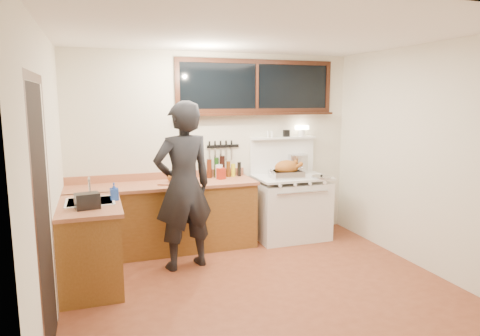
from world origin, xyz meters
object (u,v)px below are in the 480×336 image
object	(u,v)px
cutting_board	(176,179)
roast_turkey	(287,171)
man	(183,186)
vintage_stove	(290,206)

from	to	relation	value
cutting_board	roast_turkey	distance (m)	1.52
man	cutting_board	size ratio (longest dim) A/B	3.94
cutting_board	roast_turkey	bearing A→B (deg)	-3.62
roast_turkey	vintage_stove	bearing A→B (deg)	43.68
man	cutting_board	xyz separation A→B (m)	(0.02, 0.58, -0.03)
man	cutting_board	world-z (taller)	man
man	cutting_board	distance (m)	0.58
man	roast_turkey	distance (m)	1.61
vintage_stove	roast_turkey	bearing A→B (deg)	-136.32
man	roast_turkey	world-z (taller)	man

